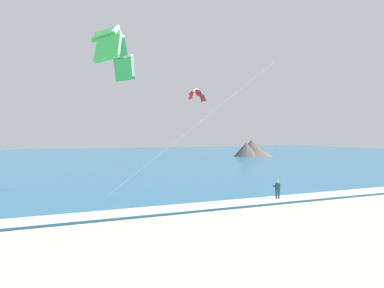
% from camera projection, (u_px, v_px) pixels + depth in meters
% --- Properties ---
extents(sea, '(200.00, 120.00, 0.20)m').
position_uv_depth(sea, '(126.00, 157.00, 83.74)').
color(sea, teal).
rests_on(sea, ground).
extents(surf_foam, '(200.00, 2.29, 0.04)m').
position_uv_depth(surf_foam, '(313.00, 196.00, 30.19)').
color(surf_foam, white).
rests_on(surf_foam, sea).
extents(surfboard, '(0.87, 1.47, 0.09)m').
position_uv_depth(surfboard, '(277.00, 201.00, 28.80)').
color(surfboard, yellow).
rests_on(surfboard, ground).
extents(kitesurfer, '(0.63, 0.63, 1.69)m').
position_uv_depth(kitesurfer, '(277.00, 190.00, 28.79)').
color(kitesurfer, '#143347').
rests_on(kitesurfer, ground).
extents(kite_primary, '(13.69, 8.97, 12.00)m').
position_uv_depth(kite_primary, '(114.00, 47.00, 28.03)').
color(kite_primary, green).
extents(kite_distant, '(4.76, 4.05, 2.05)m').
position_uv_depth(kite_distant, '(196.00, 94.00, 63.13)').
color(kite_distant, red).
extents(headland_right, '(10.31, 10.53, 4.00)m').
position_uv_depth(headland_right, '(252.00, 150.00, 88.23)').
color(headland_right, '#56514C').
rests_on(headland_right, ground).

